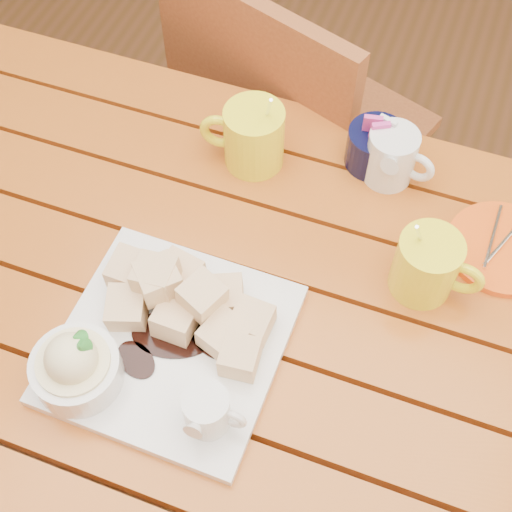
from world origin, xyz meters
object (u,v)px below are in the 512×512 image
at_px(dessert_plate, 152,341).
at_px(orange_saucer, 504,248).
at_px(table, 215,330).
at_px(chair_far, 288,133).
at_px(coffee_mug_right, 428,265).
at_px(coffee_mug_left, 252,136).

xyz_separation_m(dessert_plate, orange_saucer, (0.41, 0.32, -0.03)).
xyz_separation_m(table, chair_far, (-0.06, 0.55, -0.14)).
distance_m(table, coffee_mug_right, 0.33).
distance_m(table, chair_far, 0.57).
bearing_deg(coffee_mug_left, dessert_plate, -98.56).
bearing_deg(orange_saucer, coffee_mug_right, -135.30).
bearing_deg(chair_far, orange_saucer, 161.70).
height_order(table, orange_saucer, orange_saucer).
bearing_deg(coffee_mug_left, chair_far, 87.86).
xyz_separation_m(coffee_mug_right, orange_saucer, (0.10, 0.10, -0.04)).
bearing_deg(chair_far, table, 116.01).
relative_size(orange_saucer, chair_far, 0.18).
relative_size(table, dessert_plate, 4.15).
bearing_deg(table, orange_saucer, 30.18).
xyz_separation_m(coffee_mug_left, coffee_mug_right, (0.30, -0.13, -0.00)).
bearing_deg(coffee_mug_left, table, -90.57).
bearing_deg(coffee_mug_left, orange_saucer, -13.42).
distance_m(dessert_plate, coffee_mug_left, 0.36).
relative_size(table, orange_saucer, 7.36).
bearing_deg(coffee_mug_right, chair_far, 131.41).
bearing_deg(dessert_plate, chair_far, 92.48).
distance_m(coffee_mug_left, orange_saucer, 0.41).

